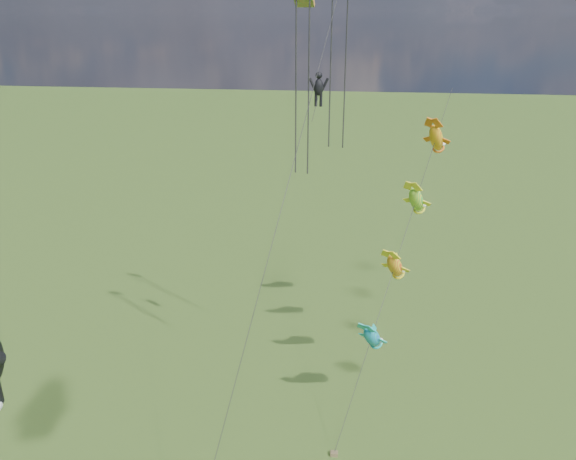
# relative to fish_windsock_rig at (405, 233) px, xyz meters

# --- Properties ---
(fish_windsock_rig) EXTENTS (6.67, 14.60, 17.75)m
(fish_windsock_rig) POSITION_rel_fish_windsock_rig_xyz_m (0.00, 0.00, 0.00)
(fish_windsock_rig) COLOR brown
(fish_windsock_rig) RESTS_ON ground
(parafoil_rig) EXTENTS (6.05, 16.86, 24.79)m
(parafoil_rig) POSITION_rel_fish_windsock_rig_xyz_m (-5.31, -2.63, 9.19)
(parafoil_rig) COLOR brown
(parafoil_rig) RESTS_ON ground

